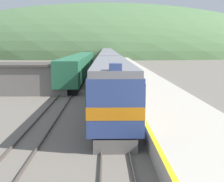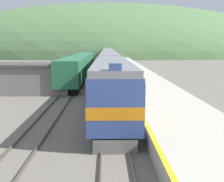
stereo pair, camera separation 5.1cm
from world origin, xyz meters
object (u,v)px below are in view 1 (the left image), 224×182
at_px(carriage_third, 108,60).
at_px(carriage_fourth, 107,56).
at_px(express_train_lead_car, 112,84).
at_px(carriage_second, 109,66).
at_px(siding_train, 80,66).
at_px(carriage_fifth, 107,54).

height_order(carriage_third, carriage_fourth, same).
distance_m(express_train_lead_car, carriage_second, 21.34).
bearing_deg(carriage_fourth, carriage_third, -90.00).
height_order(carriage_second, siding_train, carriage_second).
distance_m(express_train_lead_car, carriage_third, 41.54).
bearing_deg(carriage_second, express_train_lead_car, -90.00).
distance_m(carriage_third, carriage_fourth, 20.20).
bearing_deg(siding_train, carriage_fourth, 81.53).
xyz_separation_m(express_train_lead_car, carriage_second, (0.00, 21.34, -0.01)).
distance_m(carriage_third, carriage_fifth, 40.40).
bearing_deg(carriage_second, carriage_fourth, 90.00).
distance_m(carriage_fourth, siding_train, 33.36).
relative_size(carriage_second, carriage_fourth, 1.00).
relative_size(carriage_fifth, siding_train, 0.46).
distance_m(express_train_lead_car, carriage_fifth, 81.94).
bearing_deg(carriage_second, carriage_fifth, 90.00).
height_order(carriage_third, carriage_fifth, same).
relative_size(carriage_third, carriage_fourth, 1.00).
bearing_deg(carriage_fourth, carriage_second, -90.00).
height_order(express_train_lead_car, carriage_third, express_train_lead_car).
relative_size(carriage_fourth, carriage_fifth, 1.00).
xyz_separation_m(carriage_fifth, siding_train, (-4.91, -53.20, -0.36)).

